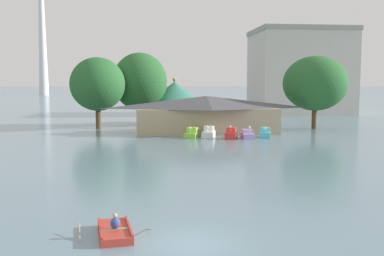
{
  "coord_description": "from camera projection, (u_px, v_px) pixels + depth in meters",
  "views": [
    {
      "loc": [
        -2.05,
        -18.73,
        7.06
      ],
      "look_at": [
        3.15,
        27.94,
        2.3
      ],
      "focal_mm": 41.48,
      "sensor_mm": 36.0,
      "label": 1
    }
  ],
  "objects": [
    {
      "name": "ground_plane",
      "position": [
        191.0,
        244.0,
        19.46
      ],
      "size": [
        2000.0,
        2000.0,
        0.0
      ],
      "primitive_type": "plane",
      "color": "slate"
    },
    {
      "name": "rowboat_with_rower",
      "position": [
        115.0,
        231.0,
        20.57
      ],
      "size": [
        3.45,
        3.25,
        1.23
      ],
      "rotation": [
        0.0,
        0.0,
        1.71
      ],
      "color": "#B7382D",
      "rests_on": "ground"
    },
    {
      "name": "pedal_boat_lime",
      "position": [
        192.0,
        134.0,
        57.73
      ],
      "size": [
        2.34,
        3.02,
        1.53
      ],
      "rotation": [
        0.0,
        0.0,
        -1.91
      ],
      "color": "#8CCC3F",
      "rests_on": "ground"
    },
    {
      "name": "pedal_boat_white",
      "position": [
        209.0,
        133.0,
        58.21
      ],
      "size": [
        2.23,
        3.2,
        1.59
      ],
      "rotation": [
        0.0,
        0.0,
        -1.89
      ],
      "color": "white",
      "rests_on": "ground"
    },
    {
      "name": "pedal_boat_red",
      "position": [
        231.0,
        134.0,
        56.51
      ],
      "size": [
        2.02,
        2.6,
        1.79
      ],
      "rotation": [
        0.0,
        0.0,
        -1.9
      ],
      "color": "red",
      "rests_on": "ground"
    },
    {
      "name": "pedal_boat_lavender",
      "position": [
        248.0,
        135.0,
        56.58
      ],
      "size": [
        1.44,
        2.23,
        1.7
      ],
      "rotation": [
        0.0,
        0.0,
        -1.58
      ],
      "color": "#B299D8",
      "rests_on": "ground"
    },
    {
      "name": "pedal_boat_cyan",
      "position": [
        265.0,
        133.0,
        57.8
      ],
      "size": [
        1.93,
        2.54,
        1.48
      ],
      "rotation": [
        0.0,
        0.0,
        -1.87
      ],
      "color": "#4CB7CC",
      "rests_on": "ground"
    },
    {
      "name": "boathouse",
      "position": [
        206.0,
        113.0,
        63.39
      ],
      "size": [
        21.38,
        8.4,
        5.25
      ],
      "color": "tan",
      "rests_on": "ground"
    },
    {
      "name": "green_roof_pavilion",
      "position": [
        175.0,
        100.0,
        77.24
      ],
      "size": [
        10.25,
        10.25,
        8.02
      ],
      "color": "#993328",
      "rests_on": "ground"
    },
    {
      "name": "shoreline_tree_tall_left",
      "position": [
        98.0,
        84.0,
        68.63
      ],
      "size": [
        8.49,
        8.49,
        11.05
      ],
      "color": "brown",
      "rests_on": "ground"
    },
    {
      "name": "shoreline_tree_mid",
      "position": [
        140.0,
        81.0,
        73.8
      ],
      "size": [
        9.07,
        9.07,
        12.11
      ],
      "color": "brown",
      "rests_on": "ground"
    },
    {
      "name": "shoreline_tree_right",
      "position": [
        315.0,
        83.0,
        67.73
      ],
      "size": [
        9.8,
        9.8,
        11.2
      ],
      "color": "brown",
      "rests_on": "ground"
    },
    {
      "name": "background_building_block",
      "position": [
        300.0,
        72.0,
        103.41
      ],
      "size": [
        21.68,
        17.06,
        19.5
      ],
      "color": "beige",
      "rests_on": "ground"
    }
  ]
}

